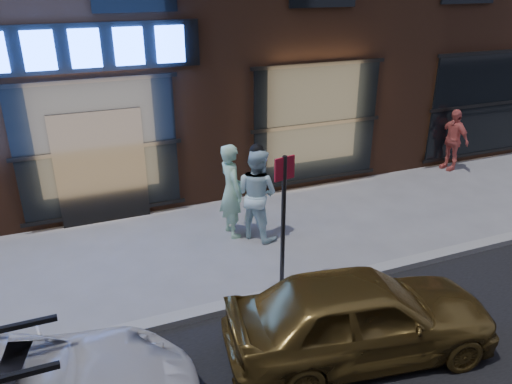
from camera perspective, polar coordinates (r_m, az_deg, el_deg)
ground at (r=7.88m, az=-13.12°, el=-15.24°), size 90.00×90.00×0.00m
curb at (r=7.85m, az=-13.16°, el=-14.90°), size 60.00×0.25×0.12m
man_bowtie at (r=9.82m, az=-2.83°, el=0.16°), size 0.50×0.73×1.92m
man_cap at (r=9.73m, az=0.06°, el=-0.21°), size 1.09×1.14×1.86m
passerby at (r=14.33m, az=21.52°, el=5.60°), size 0.56×1.02×1.64m
gold_sedan at (r=7.10m, az=11.88°, el=-13.59°), size 3.88×2.04×1.26m
sign_post at (r=7.97m, az=3.16°, el=-2.11°), size 0.37×0.11×2.33m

